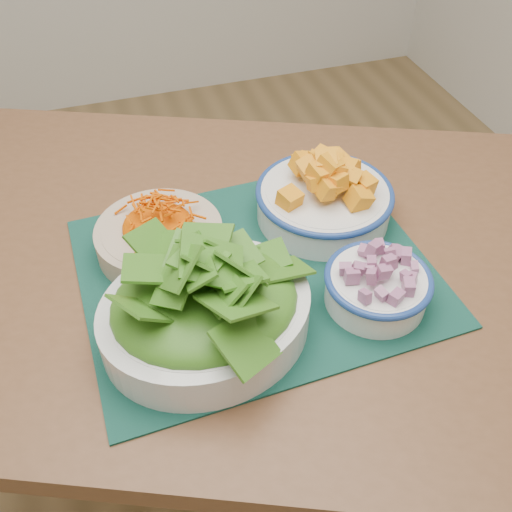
{
  "coord_description": "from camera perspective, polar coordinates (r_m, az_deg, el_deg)",
  "views": [
    {
      "loc": [
        0.04,
        -0.61,
        1.39
      ],
      "look_at": [
        0.23,
        -0.02,
        0.78
      ],
      "focal_mm": 40.0,
      "sensor_mm": 36.0,
      "label": 1
    }
  ],
  "objects": [
    {
      "name": "placemat",
      "position": [
        0.9,
        -0.0,
        -1.47
      ],
      "size": [
        0.55,
        0.45,
        0.0
      ],
      "primitive_type": "cube",
      "rotation": [
        0.0,
        0.0,
        0.04
      ],
      "color": "black",
      "rests_on": "table"
    },
    {
      "name": "squash_bowl",
      "position": [
        0.96,
        6.89,
        6.43
      ],
      "size": [
        0.27,
        0.27,
        0.12
      ],
      "rotation": [
        0.0,
        0.0,
        -0.25
      ],
      "color": "white",
      "rests_on": "placemat"
    },
    {
      "name": "lettuce_bowl",
      "position": [
        0.76,
        -5.16,
        -4.43
      ],
      "size": [
        0.33,
        0.29,
        0.14
      ],
      "rotation": [
        0.0,
        0.0,
        0.16
      ],
      "color": "silver",
      "rests_on": "placemat"
    },
    {
      "name": "table",
      "position": [
        1.0,
        -0.75,
        -3.64
      ],
      "size": [
        1.43,
        1.22,
        0.75
      ],
      "rotation": [
        0.0,
        0.0,
        -0.41
      ],
      "color": "brown",
      "rests_on": "ground"
    },
    {
      "name": "onion_bowl",
      "position": [
        0.84,
        12.08,
        -2.59
      ],
      "size": [
        0.17,
        0.17,
        0.08
      ],
      "rotation": [
        0.0,
        0.0,
        -0.13
      ],
      "color": "white",
      "rests_on": "placemat"
    },
    {
      "name": "carrot_bowl",
      "position": [
        0.92,
        -9.71,
        2.48
      ],
      "size": [
        0.22,
        0.22,
        0.08
      ],
      "rotation": [
        0.0,
        0.0,
        -0.12
      ],
      "color": "#C7B094",
      "rests_on": "placemat"
    },
    {
      "name": "ground",
      "position": [
        1.52,
        -9.39,
        -23.3
      ],
      "size": [
        4.0,
        4.0,
        0.0
      ],
      "primitive_type": "plane",
      "color": "#987849",
      "rests_on": "ground"
    }
  ]
}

